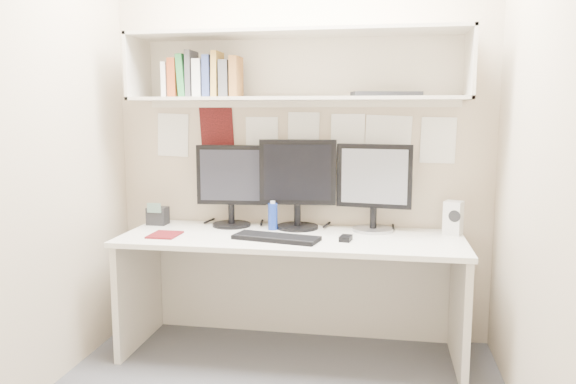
% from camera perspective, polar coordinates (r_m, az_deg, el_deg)
% --- Properties ---
extents(wall_back, '(2.40, 0.02, 2.60)m').
position_cam_1_polar(wall_back, '(3.58, 1.28, 5.72)').
color(wall_back, '#BEAC91').
rests_on(wall_back, ground).
extents(wall_front, '(2.40, 0.02, 2.60)m').
position_cam_1_polar(wall_front, '(1.63, -9.08, 2.70)').
color(wall_front, '#BEAC91').
rests_on(wall_front, ground).
extents(wall_left, '(0.02, 2.00, 2.60)m').
position_cam_1_polar(wall_left, '(3.07, -24.53, 4.58)').
color(wall_left, '#BEAC91').
rests_on(wall_left, ground).
extents(wall_right, '(0.02, 2.00, 2.60)m').
position_cam_1_polar(wall_right, '(2.63, 24.62, 4.10)').
color(wall_right, '#BEAC91').
rests_on(wall_right, ground).
extents(desk, '(2.00, 0.70, 0.73)m').
position_cam_1_polar(desk, '(3.41, 0.35, -10.42)').
color(desk, silver).
rests_on(desk, floor).
extents(overhead_hutch, '(2.00, 0.38, 0.40)m').
position_cam_1_polar(overhead_hutch, '(3.45, 0.95, 12.60)').
color(overhead_hutch, beige).
rests_on(overhead_hutch, wall_back).
extents(pinned_papers, '(1.92, 0.01, 0.48)m').
position_cam_1_polar(pinned_papers, '(3.58, 1.26, 4.91)').
color(pinned_papers, white).
rests_on(pinned_papers, wall_back).
extents(monitor_left, '(0.44, 0.24, 0.51)m').
position_cam_1_polar(monitor_left, '(3.57, -5.78, 0.93)').
color(monitor_left, black).
rests_on(monitor_left, desk).
extents(monitor_center, '(0.48, 0.26, 0.55)m').
position_cam_1_polar(monitor_center, '(3.47, 0.99, 1.07)').
color(monitor_center, black).
rests_on(monitor_center, desk).
extents(monitor_right, '(0.46, 0.25, 0.53)m').
position_cam_1_polar(monitor_right, '(3.44, 8.72, 0.72)').
color(monitor_right, '#A5A5AA').
rests_on(monitor_right, desk).
extents(keyboard, '(0.52, 0.27, 0.02)m').
position_cam_1_polar(keyboard, '(3.20, -1.20, -4.67)').
color(keyboard, black).
rests_on(keyboard, desk).
extents(mouse, '(0.07, 0.10, 0.03)m').
position_cam_1_polar(mouse, '(3.19, 5.88, -4.70)').
color(mouse, black).
rests_on(mouse, desk).
extents(speaker, '(0.13, 0.13, 0.20)m').
position_cam_1_polar(speaker, '(3.46, 16.44, -2.53)').
color(speaker, silver).
rests_on(speaker, desk).
extents(blue_bottle, '(0.06, 0.06, 0.18)m').
position_cam_1_polar(blue_bottle, '(3.46, -1.56, -2.46)').
color(blue_bottle, '#163197').
rests_on(blue_bottle, desk).
extents(maroon_notebook, '(0.17, 0.20, 0.01)m').
position_cam_1_polar(maroon_notebook, '(3.39, -12.41, -4.26)').
color(maroon_notebook, '#5C0F14').
rests_on(maroon_notebook, desk).
extents(desk_phone, '(0.12, 0.11, 0.15)m').
position_cam_1_polar(desk_phone, '(3.72, -13.09, -2.35)').
color(desk_phone, black).
rests_on(desk_phone, desk).
extents(book_stack, '(0.47, 0.17, 0.28)m').
position_cam_1_polar(book_stack, '(3.51, -8.63, 11.46)').
color(book_stack, silver).
rests_on(book_stack, overhead_hutch).
extents(hutch_tray, '(0.42, 0.25, 0.03)m').
position_cam_1_polar(hutch_tray, '(3.36, 9.95, 9.77)').
color(hutch_tray, black).
rests_on(hutch_tray, overhead_hutch).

